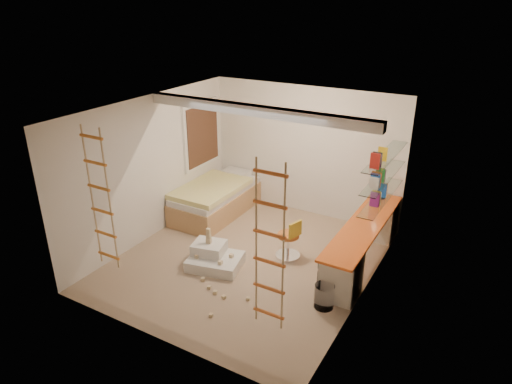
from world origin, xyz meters
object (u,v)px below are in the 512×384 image
Objects in this scene: desk at (363,242)px; bed at (216,199)px; play_platform at (214,258)px; swivel_chair at (289,244)px.

desk is 1.40× the size of bed.
bed is at bearing 123.21° from play_platform.
play_platform is at bearing -138.53° from swivel_chair.
bed reaches higher than play_platform.
swivel_chair is (2.06, -0.80, -0.06)m from bed.
bed is 1.99m from play_platform.
bed is (-3.20, 0.36, -0.07)m from desk.
play_platform is (-0.97, -0.86, -0.12)m from swivel_chair.
desk is 3.88× the size of swivel_chair.
desk is at bearing 31.45° from play_platform.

